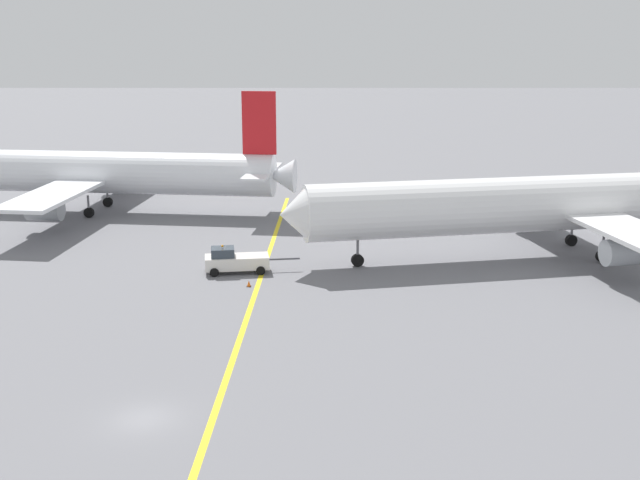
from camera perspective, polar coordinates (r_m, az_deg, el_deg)
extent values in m
plane|color=slate|center=(54.34, -12.31, -12.07)|extent=(600.00, 600.00, 0.00)
cube|color=yellow|center=(62.62, -6.26, -8.13)|extent=(4.01, 119.96, 0.01)
cylinder|color=white|center=(115.11, -17.29, 4.56)|extent=(55.86, 11.90, 5.56)
cone|color=white|center=(106.95, -2.95, 4.48)|extent=(4.09, 4.83, 4.45)
cube|color=white|center=(114.17, -15.97, 4.15)|extent=(11.23, 42.90, 0.44)
cube|color=white|center=(107.28, -4.27, 4.79)|extent=(4.67, 13.28, 0.28)
cube|color=red|center=(106.46, -4.50, 8.12)|extent=(4.41, 0.86, 8.08)
cylinder|color=#999EA3|center=(125.73, -14.32, 4.33)|extent=(4.47, 3.06, 2.60)
cylinder|color=#999EA3|center=(104.24, -18.84, 1.97)|extent=(4.47, 3.06, 2.60)
cylinder|color=slate|center=(111.23, -16.05, 2.40)|extent=(0.28, 0.28, 2.29)
cylinder|color=black|center=(111.46, -16.00, 1.83)|extent=(1.35, 0.70, 1.30)
cylinder|color=slate|center=(117.41, -14.81, 3.10)|extent=(0.28, 0.28, 2.29)
cylinder|color=black|center=(117.63, -14.77, 2.56)|extent=(1.35, 0.70, 1.30)
cylinder|color=white|center=(91.68, 15.98, 2.51)|extent=(55.31, 16.37, 5.91)
cone|color=white|center=(82.69, -2.10, 1.80)|extent=(3.79, 5.88, 5.44)
cube|color=white|center=(93.14, 17.46, 2.02)|extent=(13.61, 38.82, 0.44)
cylinder|color=#999EA3|center=(102.38, 14.06, 2.31)|extent=(4.62, 3.36, 2.60)
cylinder|color=#999EA3|center=(84.05, 20.22, -0.78)|extent=(4.62, 3.36, 2.60)
cylinder|color=slate|center=(91.43, 18.87, -0.28)|extent=(0.28, 0.28, 2.54)
cylinder|color=black|center=(91.74, 18.81, -1.05)|extent=(1.38, 0.79, 1.30)
cylinder|color=slate|center=(97.17, 16.90, 0.72)|extent=(0.28, 0.28, 2.54)
cylinder|color=black|center=(97.47, 16.84, 0.00)|extent=(1.38, 0.79, 1.30)
cylinder|color=slate|center=(84.93, 2.41, -0.59)|extent=(0.28, 0.28, 2.54)
cylinder|color=black|center=(85.27, 2.40, -1.41)|extent=(1.38, 0.79, 1.30)
cube|color=white|center=(83.43, -6.03, -1.53)|extent=(6.71, 3.41, 1.27)
cube|color=#333D47|center=(83.11, -7.02, -0.85)|extent=(2.57, 2.35, 0.90)
cylinder|color=#4C4C51|center=(83.67, -2.73, -1.33)|extent=(3.20, 0.63, 0.20)
sphere|color=orange|center=(82.95, -7.03, -0.43)|extent=(0.24, 0.24, 0.24)
cylinder|color=black|center=(82.34, -7.59, -2.26)|extent=(0.93, 0.42, 0.90)
cylinder|color=black|center=(84.81, -7.61, -1.76)|extent=(0.93, 0.42, 0.90)
cylinder|color=black|center=(82.47, -4.38, -2.14)|extent=(0.93, 0.42, 0.90)
cylinder|color=black|center=(84.94, -4.49, -1.65)|extent=(0.93, 0.42, 0.90)
cone|color=orange|center=(78.94, -5.19, -3.04)|extent=(0.40, 0.40, 0.60)
cube|color=black|center=(79.02, -5.19, -3.24)|extent=(0.44, 0.44, 0.04)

